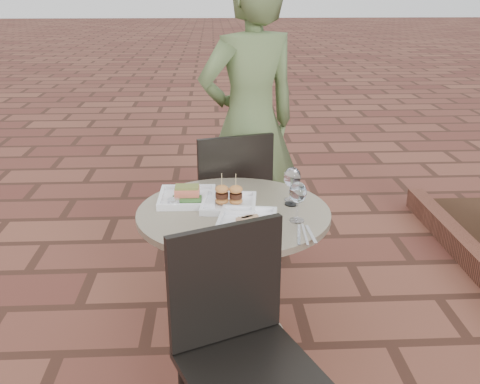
{
  "coord_description": "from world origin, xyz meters",
  "views": [
    {
      "loc": [
        -0.05,
        -2.22,
        1.7
      ],
      "look_at": [
        0.07,
        0.06,
        0.82
      ],
      "focal_mm": 40.0,
      "sensor_mm": 36.0,
      "label": 1
    }
  ],
  "objects_px": {
    "chair_near": "(239,334)",
    "chair_far": "(230,194)",
    "cafe_table": "(234,257)",
    "diner": "(250,125)",
    "plate_tuna": "(247,219)",
    "plate_salmon": "(187,196)",
    "plate_sliders": "(229,200)"
  },
  "relations": [
    {
      "from": "chair_near",
      "to": "chair_far",
      "type": "bearing_deg",
      "value": 66.23
    },
    {
      "from": "cafe_table",
      "to": "chair_far",
      "type": "distance_m",
      "value": 0.67
    },
    {
      "from": "cafe_table",
      "to": "diner",
      "type": "relative_size",
      "value": 0.49
    },
    {
      "from": "cafe_table",
      "to": "diner",
      "type": "distance_m",
      "value": 1.01
    },
    {
      "from": "cafe_table",
      "to": "plate_tuna",
      "type": "distance_m",
      "value": 0.3
    },
    {
      "from": "chair_far",
      "to": "diner",
      "type": "bearing_deg",
      "value": -134.76
    },
    {
      "from": "plate_salmon",
      "to": "plate_tuna",
      "type": "bearing_deg",
      "value": -45.3
    },
    {
      "from": "chair_far",
      "to": "plate_tuna",
      "type": "bearing_deg",
      "value": 77.43
    },
    {
      "from": "cafe_table",
      "to": "diner",
      "type": "xyz_separation_m",
      "value": [
        0.14,
        0.9,
        0.43
      ]
    },
    {
      "from": "chair_near",
      "to": "plate_tuna",
      "type": "distance_m",
      "value": 0.59
    },
    {
      "from": "chair_near",
      "to": "plate_tuna",
      "type": "xyz_separation_m",
      "value": [
        0.06,
        0.56,
        0.2
      ]
    },
    {
      "from": "cafe_table",
      "to": "plate_sliders",
      "type": "relative_size",
      "value": 3.24
    },
    {
      "from": "chair_far",
      "to": "plate_salmon",
      "type": "height_order",
      "value": "chair_far"
    },
    {
      "from": "diner",
      "to": "plate_sliders",
      "type": "relative_size",
      "value": 6.57
    },
    {
      "from": "cafe_table",
      "to": "plate_tuna",
      "type": "height_order",
      "value": "plate_tuna"
    },
    {
      "from": "chair_near",
      "to": "diner",
      "type": "relative_size",
      "value": 0.51
    },
    {
      "from": "chair_near",
      "to": "diner",
      "type": "xyz_separation_m",
      "value": [
        0.14,
        1.6,
        0.36
      ]
    },
    {
      "from": "plate_sliders",
      "to": "plate_tuna",
      "type": "height_order",
      "value": "plate_sliders"
    },
    {
      "from": "cafe_table",
      "to": "plate_salmon",
      "type": "relative_size",
      "value": 3.27
    },
    {
      "from": "cafe_table",
      "to": "chair_far",
      "type": "xyz_separation_m",
      "value": [
        0.01,
        0.67,
        0.07
      ]
    },
    {
      "from": "diner",
      "to": "plate_salmon",
      "type": "xyz_separation_m",
      "value": [
        -0.36,
        -0.77,
        -0.16
      ]
    },
    {
      "from": "chair_far",
      "to": "plate_salmon",
      "type": "relative_size",
      "value": 3.38
    },
    {
      "from": "plate_salmon",
      "to": "plate_sliders",
      "type": "height_order",
      "value": "plate_sliders"
    },
    {
      "from": "chair_far",
      "to": "plate_salmon",
      "type": "bearing_deg",
      "value": 51.23
    },
    {
      "from": "chair_far",
      "to": "plate_sliders",
      "type": "height_order",
      "value": "chair_far"
    },
    {
      "from": "cafe_table",
      "to": "plate_salmon",
      "type": "bearing_deg",
      "value": 148.8
    },
    {
      "from": "chair_near",
      "to": "plate_salmon",
      "type": "relative_size",
      "value": 3.38
    },
    {
      "from": "chair_far",
      "to": "chair_near",
      "type": "relative_size",
      "value": 1.0
    },
    {
      "from": "diner",
      "to": "plate_salmon",
      "type": "relative_size",
      "value": 6.63
    },
    {
      "from": "chair_far",
      "to": "plate_sliders",
      "type": "relative_size",
      "value": 3.35
    },
    {
      "from": "cafe_table",
      "to": "chair_near",
      "type": "relative_size",
      "value": 0.97
    },
    {
      "from": "diner",
      "to": "plate_sliders",
      "type": "bearing_deg",
      "value": 55.52
    }
  ]
}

